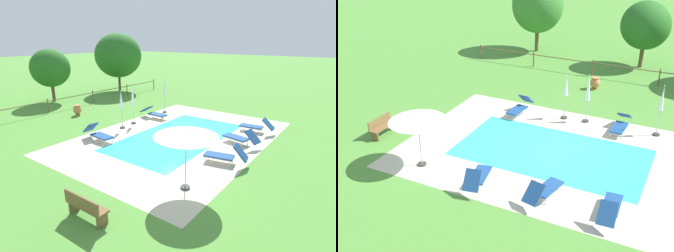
# 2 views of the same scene
# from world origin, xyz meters

# --- Properties ---
(ground_plane) EXTENTS (160.00, 160.00, 0.00)m
(ground_plane) POSITION_xyz_m (0.00, 0.00, 0.00)
(ground_plane) COLOR #518E38
(pool_deck_paving) EXTENTS (12.79, 8.95, 0.01)m
(pool_deck_paving) POSITION_xyz_m (0.00, 0.00, 0.00)
(pool_deck_paving) COLOR beige
(pool_deck_paving) RESTS_ON ground
(swimming_pool_water) EXTENTS (8.22, 4.39, 0.01)m
(swimming_pool_water) POSITION_xyz_m (0.00, 0.00, 0.01)
(swimming_pool_water) COLOR #38C6D1
(swimming_pool_water) RESTS_ON ground
(pool_coping_rim) EXTENTS (8.70, 4.87, 0.01)m
(pool_coping_rim) POSITION_xyz_m (0.00, 0.00, 0.01)
(pool_coping_rim) COLOR beige
(pool_coping_rim) RESTS_ON ground
(sun_lounger_north_near_steps) EXTENTS (0.67, 2.07, 0.76)m
(sun_lounger_north_near_steps) POSITION_xyz_m (2.20, 3.44, 0.36)
(sun_lounger_north_near_steps) COLOR navy
(sun_lounger_north_near_steps) RESTS_ON ground
(sun_lounger_north_mid) EXTENTS (0.96, 1.96, 0.97)m
(sun_lounger_north_mid) POSITION_xyz_m (-1.62, -3.59, 0.39)
(sun_lounger_north_mid) COLOR navy
(sun_lounger_north_mid) RESTS_ON ground
(sun_lounger_north_far) EXTENTS (0.77, 2.02, 0.88)m
(sun_lounger_north_far) POSITION_xyz_m (-2.95, 3.14, 0.38)
(sun_lounger_north_far) COLOR navy
(sun_lounger_north_far) RESTS_ON ground
(sun_lounger_north_end) EXTENTS (0.72, 1.98, 0.90)m
(sun_lounger_north_end) POSITION_xyz_m (3.35, -3.24, 0.38)
(sun_lounger_north_end) COLOR navy
(sun_lounger_north_end) RESTS_ON ground
(sun_lounger_south_near_corner) EXTENTS (0.99, 2.04, 0.89)m
(sun_lounger_south_near_corner) POSITION_xyz_m (0.95, -3.26, 0.38)
(sun_lounger_south_near_corner) COLOR navy
(sun_lounger_south_near_corner) RESTS_ON ground
(patio_umbrella_open_foreground) EXTENTS (2.31, 2.31, 2.36)m
(patio_umbrella_open_foreground) POSITION_xyz_m (-4.43, -3.32, 2.15)
(patio_umbrella_open_foreground) COLOR #383838
(patio_umbrella_open_foreground) RESTS_ON ground
(patio_umbrella_closed_row_west) EXTENTS (0.32, 0.32, 2.32)m
(patio_umbrella_closed_row_west) POSITION_xyz_m (-0.68, 3.63, 1.54)
(patio_umbrella_closed_row_west) COLOR #383838
(patio_umbrella_closed_row_west) RESTS_ON ground
(patio_umbrella_closed_row_mid_west) EXTENTS (0.32, 0.32, 2.50)m
(patio_umbrella_closed_row_mid_west) POSITION_xyz_m (3.84, 3.76, 1.57)
(patio_umbrella_closed_row_mid_west) COLOR #383838
(patio_umbrella_closed_row_mid_west) RESTS_ON ground
(patio_umbrella_closed_row_centre) EXTENTS (0.32, 0.32, 2.49)m
(patio_umbrella_closed_row_centre) POSITION_xyz_m (0.42, 3.72, 1.62)
(patio_umbrella_closed_row_centre) COLOR #383838
(patio_umbrella_closed_row_centre) RESTS_ON ground
(wooden_bench_lawn_side) EXTENTS (0.46, 1.51, 0.87)m
(wooden_bench_lawn_side) POSITION_xyz_m (-7.73, -1.88, 0.47)
(wooden_bench_lawn_side) COLOR brown
(wooden_bench_lawn_side) RESTS_ON ground
(terracotta_urn_near_fence) EXTENTS (0.57, 0.57, 0.73)m
(terracotta_urn_near_fence) POSITION_xyz_m (-0.42, 8.36, 0.39)
(terracotta_urn_near_fence) COLOR #C67547
(terracotta_urn_near_fence) RESTS_ON ground
(perimeter_fence) EXTENTS (20.73, 0.08, 1.05)m
(perimeter_fence) POSITION_xyz_m (0.83, 10.67, 0.71)
(perimeter_fence) COLOR brown
(perimeter_fence) RESTS_ON ground
(tree_west_mid) EXTENTS (4.69, 4.69, 5.78)m
(tree_west_mid) POSITION_xyz_m (8.26, 12.91, 3.58)
(tree_west_mid) COLOR brown
(tree_west_mid) RESTS_ON ground
(tree_centre) EXTENTS (3.25, 3.25, 4.44)m
(tree_centre) POSITION_xyz_m (1.22, 13.81, 2.85)
(tree_centre) COLOR brown
(tree_centre) RESTS_ON ground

